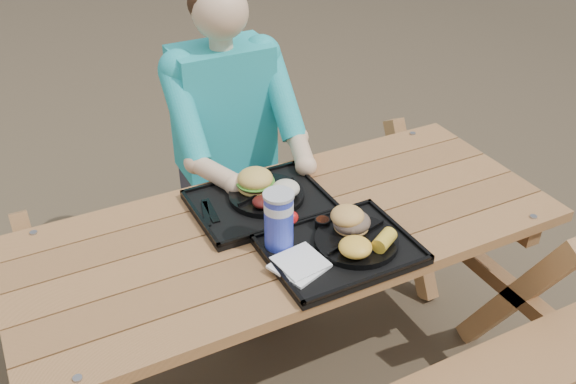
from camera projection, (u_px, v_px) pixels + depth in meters
name	position (u px, v px, depth m)	size (l,w,h in m)	color
ground	(288.00, 380.00, 2.51)	(60.00, 60.00, 0.00)	#999999
picnic_table	(288.00, 310.00, 2.31)	(1.80, 1.49, 0.75)	#999999
tray_near	(340.00, 250.00, 1.97)	(0.45, 0.35, 0.02)	black
tray_far	(260.00, 204.00, 2.19)	(0.45, 0.35, 0.02)	black
plate_near	(356.00, 241.00, 1.98)	(0.26, 0.26, 0.02)	black
plate_far	(267.00, 195.00, 2.20)	(0.26, 0.26, 0.02)	black
napkin_stack	(299.00, 265.00, 1.89)	(0.14, 0.14, 0.02)	white
soda_cup	(279.00, 221.00, 1.93)	(0.09, 0.09, 0.18)	#182ABA
condiment_bbq	(323.00, 223.00, 2.05)	(0.05, 0.05, 0.03)	black
condiment_mustard	(336.00, 220.00, 2.07)	(0.04, 0.04, 0.03)	gold
sandwich	(352.00, 213.00, 1.99)	(0.11, 0.11, 0.12)	#EAA752
mac_cheese	(355.00, 247.00, 1.90)	(0.10, 0.10, 0.05)	yellow
corn_cob	(384.00, 240.00, 1.93)	(0.08, 0.08, 0.05)	yellow
cutlery_far	(211.00, 211.00, 2.13)	(0.02, 0.14, 0.01)	black
burger	(255.00, 174.00, 2.19)	(0.12, 0.12, 0.11)	#F3C156
baked_beans	(263.00, 202.00, 2.12)	(0.07, 0.07, 0.03)	#501210
potato_salad	(286.00, 189.00, 2.17)	(0.10, 0.10, 0.05)	#ECE2C8
diner	(228.00, 160.00, 2.68)	(0.48, 0.84, 1.28)	teal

